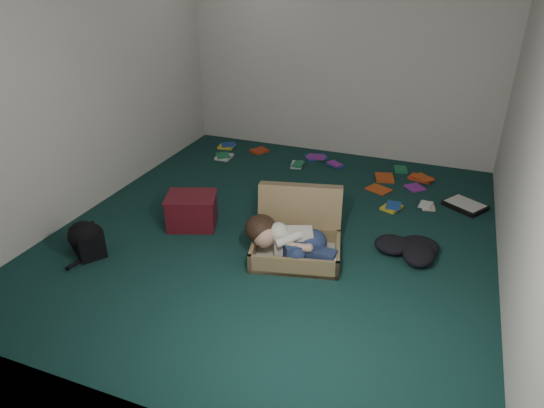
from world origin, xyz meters
The scene contains 12 objects.
floor centered at (0.00, 0.00, 0.00)m, with size 4.50×4.50×0.00m, color #133733.
wall_back centered at (0.00, 2.25, 1.30)m, with size 4.50×4.50×0.00m, color silver.
wall_front centered at (0.00, -2.25, 1.30)m, with size 4.50×4.50×0.00m, color silver.
wall_left centered at (-2.00, 0.00, 1.30)m, with size 4.50×4.50×0.00m, color silver.
wall_right centered at (2.00, 0.00, 1.30)m, with size 4.50×4.50×0.00m, color silver.
suitcase centered at (0.30, -0.29, 0.17)m, with size 0.91×0.90×0.56m.
person centered at (0.29, -0.48, 0.21)m, with size 0.85×0.42×0.35m.
maroon_bin centered at (-0.81, -0.23, 0.17)m, with size 0.58×0.52×0.33m.
backpack centered at (-1.43, -1.01, 0.12)m, with size 0.41×0.33×0.24m, color black, non-canonical shape.
clothing_pile centered at (1.20, -0.01, 0.07)m, with size 0.44×0.36×0.14m, color black, non-canonical shape.
paper_tray centered at (1.70, 1.15, 0.03)m, with size 0.49×0.46×0.05m.
book_scatter centered at (0.23, 1.57, 0.01)m, with size 3.00×1.37×0.02m.
Camera 1 is at (1.42, -3.85, 2.39)m, focal length 32.00 mm.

